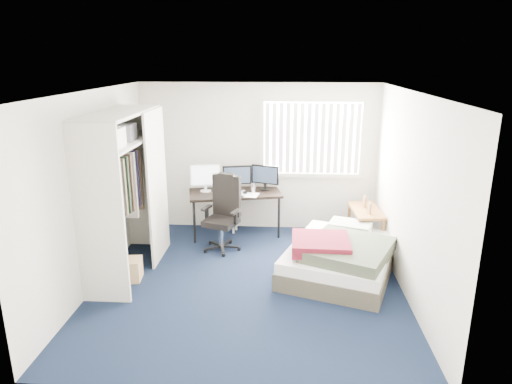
{
  "coord_description": "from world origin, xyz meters",
  "views": [
    {
      "loc": [
        0.45,
        -5.49,
        2.89
      ],
      "look_at": [
        0.07,
        0.4,
        1.14
      ],
      "focal_mm": 32.0,
      "sensor_mm": 36.0,
      "label": 1
    }
  ],
  "objects_px": {
    "bed": "(340,256)",
    "nightstand": "(366,213)",
    "office_chair": "(223,221)",
    "desk": "(235,190)"
  },
  "relations": [
    {
      "from": "bed",
      "to": "nightstand",
      "type": "bearing_deg",
      "value": 64.67
    },
    {
      "from": "desk",
      "to": "bed",
      "type": "bearing_deg",
      "value": -41.2
    },
    {
      "from": "office_chair",
      "to": "nightstand",
      "type": "xyz_separation_m",
      "value": [
        2.23,
        0.29,
        0.07
      ]
    },
    {
      "from": "office_chair",
      "to": "nightstand",
      "type": "height_order",
      "value": "office_chair"
    },
    {
      "from": "nightstand",
      "to": "bed",
      "type": "height_order",
      "value": "nightstand"
    },
    {
      "from": "desk",
      "to": "bed",
      "type": "distance_m",
      "value": 2.2
    },
    {
      "from": "office_chair",
      "to": "nightstand",
      "type": "distance_m",
      "value": 2.25
    },
    {
      "from": "office_chair",
      "to": "bed",
      "type": "bearing_deg",
      "value": -24.36
    },
    {
      "from": "office_chair",
      "to": "bed",
      "type": "height_order",
      "value": "office_chair"
    },
    {
      "from": "desk",
      "to": "office_chair",
      "type": "xyz_separation_m",
      "value": [
        -0.12,
        -0.63,
        -0.32
      ]
    }
  ]
}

